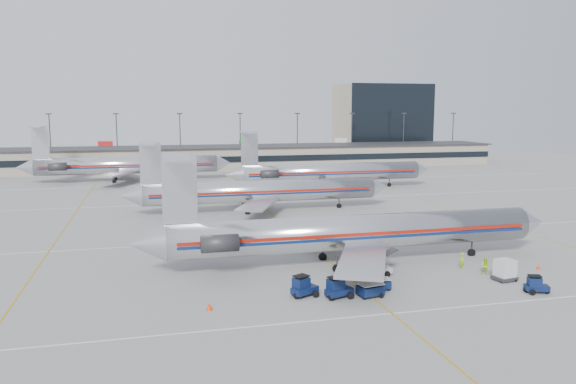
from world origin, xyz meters
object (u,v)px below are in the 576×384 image
object	(u,v)px
tug_center	(338,288)
uld_container	(505,270)
belt_loader	(372,269)
jet_second_row	(257,191)
jet_foreground	(348,232)

from	to	relation	value
tug_center	uld_container	size ratio (longest dim) A/B	1.19
tug_center	belt_loader	distance (m)	7.65
jet_second_row	uld_container	distance (m)	45.03
jet_foreground	belt_loader	xyz separation A→B (m)	(0.89, -4.52, -2.80)
uld_container	jet_second_row	bearing A→B (deg)	100.94
jet_foreground	belt_loader	bearing A→B (deg)	-78.88
jet_second_row	uld_container	size ratio (longest dim) A/B	19.89
jet_foreground	tug_center	size ratio (longest dim) A/B	17.64
jet_foreground	jet_second_row	xyz separation A→B (m)	(-3.35, 33.05, -0.18)
jet_foreground	belt_loader	size ratio (longest dim) A/B	9.27
uld_container	belt_loader	bearing A→B (deg)	149.32
jet_foreground	uld_container	world-z (taller)	jet_foreground
jet_foreground	belt_loader	distance (m)	5.40
jet_second_row	jet_foreground	bearing A→B (deg)	-84.21
uld_container	belt_loader	distance (m)	12.56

